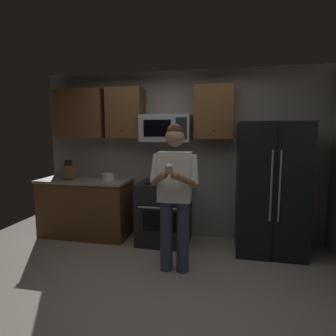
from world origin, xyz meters
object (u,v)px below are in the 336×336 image
(cupcake, at_px, (169,168))
(knife_block, at_px, (69,172))
(oven_range, at_px, (165,212))
(refrigerator, at_px, (271,188))
(microwave, at_px, (166,128))
(person, at_px, (175,190))
(bowl_large_white, at_px, (108,177))

(cupcake, bearing_deg, knife_block, 147.68)
(oven_range, xyz_separation_m, refrigerator, (1.50, -0.04, 0.44))
(microwave, relative_size, person, 0.42)
(knife_block, bearing_deg, microwave, 5.54)
(oven_range, height_order, knife_block, knife_block)
(bowl_large_white, bearing_deg, person, -36.84)
(oven_range, bearing_deg, bowl_large_white, 176.78)
(refrigerator, distance_m, bowl_large_white, 2.42)
(knife_block, height_order, person, person)
(oven_range, bearing_deg, person, -70.33)
(oven_range, relative_size, person, 0.53)
(oven_range, distance_m, person, 1.07)
(person, bearing_deg, refrigerator, 34.90)
(knife_block, distance_m, bowl_large_white, 0.63)
(knife_block, xyz_separation_m, cupcake, (1.85, -1.17, 0.26))
(refrigerator, xyz_separation_m, person, (-1.19, -0.83, 0.10))
(knife_block, relative_size, cupcake, 1.84)
(refrigerator, height_order, bowl_large_white, refrigerator)
(knife_block, height_order, bowl_large_white, knife_block)
(bowl_large_white, bearing_deg, cupcake, -45.48)
(microwave, bearing_deg, refrigerator, -6.03)
(refrigerator, height_order, person, refrigerator)
(person, bearing_deg, bowl_large_white, 143.16)
(microwave, relative_size, bowl_large_white, 3.65)
(knife_block, bearing_deg, oven_range, 1.10)
(refrigerator, bearing_deg, microwave, 173.97)
(knife_block, height_order, cupcake, cupcake)
(bowl_large_white, xyz_separation_m, cupcake, (1.23, -1.25, 0.32))
(oven_range, relative_size, refrigerator, 0.52)
(bowl_large_white, relative_size, cupcake, 1.17)
(microwave, distance_m, refrigerator, 1.72)
(refrigerator, bearing_deg, bowl_large_white, 177.85)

